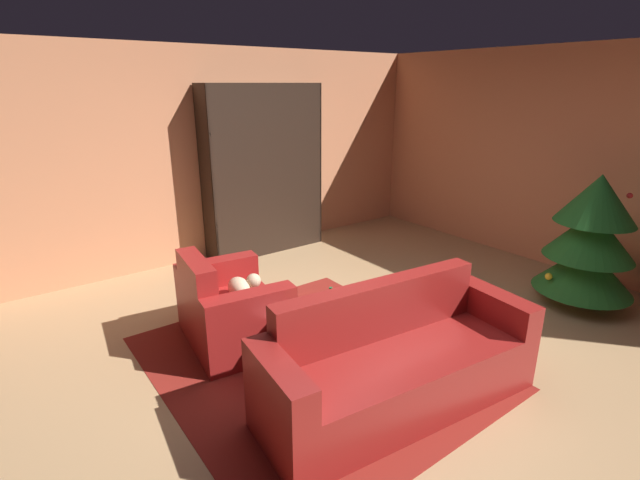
{
  "coord_description": "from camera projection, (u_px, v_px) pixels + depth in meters",
  "views": [
    {
      "loc": [
        2.62,
        -2.38,
        2.19
      ],
      "look_at": [
        -0.37,
        -0.16,
        0.93
      ],
      "focal_mm": 26.07,
      "sensor_mm": 36.0,
      "label": 1
    }
  ],
  "objects": [
    {
      "name": "ground_plane",
      "position": [
        360.0,
        348.0,
        4.04
      ],
      "size": [
        7.75,
        7.75,
        0.0
      ],
      "primitive_type": "plane",
      "color": "tan"
    },
    {
      "name": "bottle_on_table",
      "position": [
        331.0,
        302.0,
        3.79
      ],
      "size": [
        0.07,
        0.07,
        0.22
      ],
      "color": "#1B552D",
      "rests_on": "coffee_table"
    },
    {
      "name": "couch_red",
      "position": [
        397.0,
        366.0,
        3.27
      ],
      "size": [
        0.93,
        2.11,
        0.85
      ],
      "color": "maroon",
      "rests_on": "ground"
    },
    {
      "name": "coffee_table",
      "position": [
        317.0,
        326.0,
        3.66
      ],
      "size": [
        0.75,
        0.75,
        0.4
      ],
      "color": "black",
      "rests_on": "ground"
    },
    {
      "name": "decorated_tree",
      "position": [
        590.0,
        240.0,
        4.63
      ],
      "size": [
        0.94,
        0.94,
        1.37
      ],
      "color": "brown",
      "rests_on": "ground"
    },
    {
      "name": "book_stack_on_table",
      "position": [
        318.0,
        316.0,
        3.66
      ],
      "size": [
        0.19,
        0.17,
        0.08
      ],
      "color": "red",
      "rests_on": "coffee_table"
    },
    {
      "name": "bookshelf_unit",
      "position": [
        271.0,
        172.0,
        6.14
      ],
      "size": [
        0.38,
        1.62,
        2.19
      ],
      "color": "black",
      "rests_on": "ground"
    },
    {
      "name": "armchair_red",
      "position": [
        230.0,
        310.0,
        4.07
      ],
      "size": [
        1.1,
        0.88,
        0.83
      ],
      "color": "maroon",
      "rests_on": "ground"
    },
    {
      "name": "wall_back",
      "position": [
        571.0,
        162.0,
        5.46
      ],
      "size": [
        5.91,
        0.06,
        2.62
      ],
      "primitive_type": "cube",
      "color": "tan",
      "rests_on": "ground"
    },
    {
      "name": "wall_left",
      "position": [
        209.0,
        156.0,
        5.84
      ],
      "size": [
        0.06,
        6.57,
        2.62
      ],
      "primitive_type": "cube",
      "color": "tan",
      "rests_on": "ground"
    },
    {
      "name": "area_rug",
      "position": [
        313.0,
        362.0,
        3.84
      ],
      "size": [
        2.65,
        2.32,
        0.01
      ],
      "primitive_type": "cube",
      "color": "maroon",
      "rests_on": "ground"
    }
  ]
}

